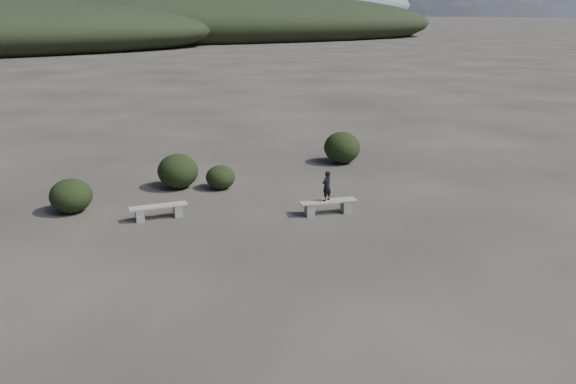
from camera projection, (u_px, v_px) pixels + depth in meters
ground at (331, 290)px, 12.09m from camera, size 1200.00×1200.00×0.00m
bench_left at (159, 211)px, 16.16m from camera, size 1.66×0.51×0.41m
bench_right at (328, 206)px, 16.53m from camera, size 1.74×0.71×0.43m
seated_person at (327, 186)px, 16.33m from camera, size 0.38×0.30×0.90m
shrub_a at (71, 196)px, 16.66m from camera, size 1.24×1.24×1.01m
shrub_b at (178, 171)px, 18.95m from camera, size 1.36×1.36×1.17m
shrub_c at (221, 177)px, 18.91m from camera, size 0.99×0.99×0.80m
shrub_d at (342, 147)px, 22.09m from camera, size 1.42×1.42×1.24m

